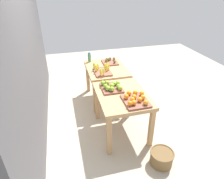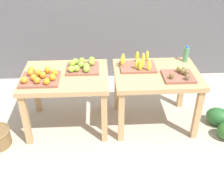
{
  "view_description": "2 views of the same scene",
  "coord_description": "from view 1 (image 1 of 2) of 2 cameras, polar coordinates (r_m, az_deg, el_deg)",
  "views": [
    {
      "loc": [
        -3.16,
        0.86,
        2.38
      ],
      "look_at": [
        -0.02,
        0.03,
        0.55
      ],
      "focal_mm": 31.63,
      "sensor_mm": 36.0,
      "label": 1
    },
    {
      "loc": [
        -0.15,
        -2.93,
        2.36
      ],
      "look_at": [
        0.01,
        -0.01,
        0.53
      ],
      "focal_mm": 44.17,
      "sensor_mm": 36.0,
      "label": 2
    }
  ],
  "objects": [
    {
      "name": "ground_plane",
      "position": [
        4.05,
        0.31,
        -6.6
      ],
      "size": [
        8.0,
        8.0,
        0.0
      ],
      "primitive_type": "plane",
      "color": "#B9AE98"
    },
    {
      "name": "back_wall",
      "position": [
        3.32,
        -23.23,
        11.65
      ],
      "size": [
        4.4,
        0.12,
        3.0
      ],
      "primitive_type": "cube",
      "color": "#59565A",
      "rests_on": "ground_plane"
    },
    {
      "name": "display_table_left",
      "position": [
        3.25,
        2.93,
        -2.99
      ],
      "size": [
        1.04,
        0.8,
        0.76
      ],
      "color": "tan",
      "rests_on": "ground_plane"
    },
    {
      "name": "display_table_right",
      "position": [
        4.2,
        -1.67,
        4.95
      ],
      "size": [
        1.04,
        0.8,
        0.76
      ],
      "color": "tan",
      "rests_on": "ground_plane"
    },
    {
      "name": "orange_bin",
      "position": [
        2.99,
        6.82,
        -2.82
      ],
      "size": [
        0.44,
        0.36,
        0.11
      ],
      "color": "brown",
      "rests_on": "display_table_left"
    },
    {
      "name": "apple_bin",
      "position": [
        3.31,
        -0.11,
        0.86
      ],
      "size": [
        0.4,
        0.35,
        0.11
      ],
      "color": "brown",
      "rests_on": "display_table_left"
    },
    {
      "name": "banana_crate",
      "position": [
        3.91,
        -2.79,
        5.58
      ],
      "size": [
        0.44,
        0.33,
        0.17
      ],
      "color": "brown",
      "rests_on": "display_table_right"
    },
    {
      "name": "kiwi_bin",
      "position": [
        4.39,
        -0.59,
        8.03
      ],
      "size": [
        0.36,
        0.32,
        0.1
      ],
      "color": "brown",
      "rests_on": "display_table_right"
    },
    {
      "name": "water_bottle",
      "position": [
        4.46,
        -6.55,
        9.19
      ],
      "size": [
        0.07,
        0.07,
        0.21
      ],
      "color": "#4C8C59",
      "rests_on": "display_table_right"
    },
    {
      "name": "watermelon_pile",
      "position": [
        5.31,
        -1.6,
        4.84
      ],
      "size": [
        0.63,
        0.63,
        0.47
      ],
      "color": "#376432",
      "rests_on": "ground_plane"
    },
    {
      "name": "wicker_basket",
      "position": [
        3.12,
        14.14,
        -18.49
      ],
      "size": [
        0.35,
        0.35,
        0.22
      ],
      "color": "brown",
      "rests_on": "ground_plane"
    }
  ]
}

